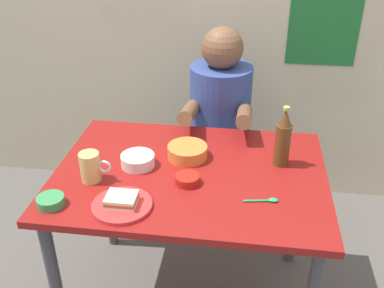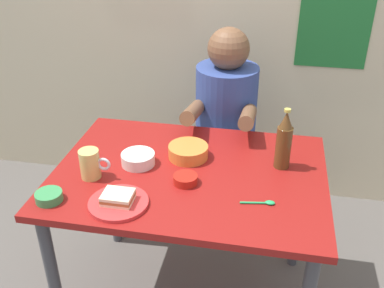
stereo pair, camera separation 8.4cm
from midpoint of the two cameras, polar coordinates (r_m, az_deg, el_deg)
dining_table at (r=1.86m, az=1.01°, el=-5.95°), size 1.10×0.80×0.74m
stool at (r=2.54m, az=5.02°, el=-3.51°), size 0.34×0.34×0.45m
person_seated at (r=2.33m, az=5.43°, el=4.98°), size 0.33×0.56×0.72m
plate_orange at (r=1.64m, az=-7.98°, el=-7.54°), size 0.22×0.22×0.01m
sandwich at (r=1.62m, az=-8.04°, el=-6.83°), size 0.11×0.09×0.04m
beer_mug at (r=1.78m, az=-11.60°, el=-2.55°), size 0.13×0.08×0.12m
beer_bottle at (r=1.83m, az=13.04°, el=0.32°), size 0.06×0.06×0.26m
sambal_bowl_red at (r=1.73m, az=0.53°, el=-4.52°), size 0.10×0.10×0.03m
rice_bowl_white at (r=1.85m, az=-5.66°, el=-1.86°), size 0.14×0.14×0.05m
dip_bowl_green at (r=1.71m, az=-16.59°, el=-6.47°), size 0.10×0.10×0.03m
soup_bowl_orange at (r=1.89m, az=0.79°, el=-0.92°), size 0.17×0.17×0.05m
spoon at (r=1.66m, az=10.69°, el=-7.45°), size 0.13×0.03×0.01m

